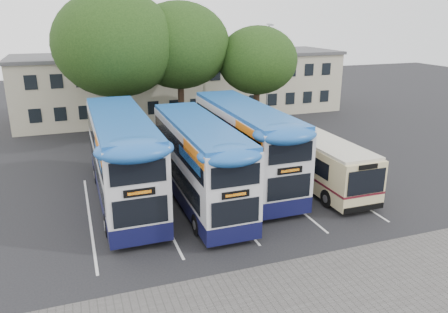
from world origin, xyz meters
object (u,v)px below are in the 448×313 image
(lamp_post, at_px, (268,70))
(bus_single, at_px, (314,156))
(tree_mid, at_px, (179,46))
(bus_dd_left, at_px, (122,155))
(tree_left, at_px, (116,44))
(tree_right, at_px, (257,61))
(bus_dd_mid, at_px, (199,159))
(bus_dd_right, at_px, (244,142))

(lamp_post, xyz_separation_m, bus_single, (-3.57, -14.43, -3.41))
(tree_mid, height_order, bus_dd_left, tree_mid)
(tree_left, relative_size, tree_right, 1.29)
(lamp_post, height_order, tree_mid, tree_mid)
(tree_mid, relative_size, bus_dd_mid, 1.00)
(lamp_post, distance_m, bus_dd_right, 15.31)
(bus_dd_mid, bearing_deg, tree_mid, 79.78)
(lamp_post, xyz_separation_m, tree_right, (-2.55, -3.40, 1.21))
(bus_dd_left, distance_m, bus_dd_right, 7.20)
(tree_right, height_order, bus_single, tree_right)
(tree_right, distance_m, bus_dd_right, 11.51)
(bus_dd_mid, bearing_deg, bus_dd_right, 28.75)
(tree_left, distance_m, bus_dd_right, 13.36)
(bus_dd_right, distance_m, bus_single, 4.31)
(bus_dd_mid, relative_size, bus_single, 1.09)
(lamp_post, xyz_separation_m, bus_dd_mid, (-10.91, -14.93, -2.59))
(lamp_post, height_order, bus_dd_left, lamp_post)
(bus_dd_left, distance_m, bus_dd_mid, 4.12)
(bus_dd_right, bearing_deg, lamp_post, 60.01)
(lamp_post, relative_size, tree_left, 0.78)
(bus_dd_mid, xyz_separation_m, bus_dd_right, (3.36, 1.84, 0.13))
(tree_left, bearing_deg, lamp_post, 9.52)
(tree_left, distance_m, bus_dd_left, 12.32)
(tree_left, xyz_separation_m, bus_single, (9.92, -12.17, -6.06))
(tree_right, distance_m, bus_dd_mid, 14.75)
(tree_left, relative_size, bus_single, 1.17)
(bus_dd_mid, bearing_deg, tree_left, 101.51)
(tree_left, bearing_deg, tree_right, -5.90)
(bus_dd_left, bearing_deg, bus_single, -5.13)
(bus_dd_right, xyz_separation_m, bus_single, (3.99, -1.34, -0.95))
(tree_right, bearing_deg, lamp_post, 53.08)
(lamp_post, bearing_deg, tree_left, -170.48)
(tree_left, relative_size, tree_mid, 1.07)
(tree_right, bearing_deg, tree_mid, 164.81)
(tree_mid, relative_size, bus_dd_right, 0.95)
(bus_single, bearing_deg, tree_mid, 111.45)
(lamp_post, bearing_deg, tree_mid, -168.30)
(tree_left, bearing_deg, tree_mid, 5.71)
(bus_dd_left, relative_size, bus_single, 1.17)
(lamp_post, height_order, bus_dd_mid, lamp_post)
(lamp_post, distance_m, bus_dd_mid, 18.68)
(tree_left, bearing_deg, bus_single, -50.79)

